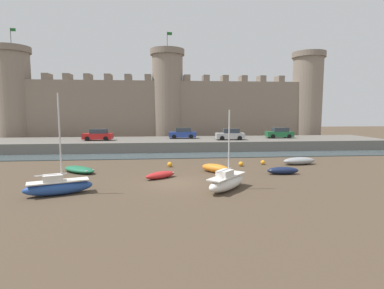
{
  "coord_description": "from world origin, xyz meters",
  "views": [
    {
      "loc": [
        -0.93,
        -23.07,
        5.64
      ],
      "look_at": [
        1.79,
        4.74,
        2.5
      ],
      "focal_mm": 28.0,
      "sensor_mm": 36.0,
      "label": 1
    }
  ],
  "objects_px": {
    "rowboat_near_channel_right": "(216,168)",
    "sailboat_foreground_right": "(227,181)",
    "car_quay_west": "(183,133)",
    "car_quay_centre_east": "(280,133)",
    "car_quay_east": "(230,134)",
    "sailboat_foreground_left": "(58,186)",
    "rowboat_foreground_centre": "(79,169)",
    "rowboat_midflat_left": "(160,175)",
    "rowboat_midflat_centre": "(283,170)",
    "rowboat_near_channel_left": "(299,161)",
    "mooring_buoy_off_centre": "(241,164)",
    "mooring_buoy_mid_mud": "(170,164)",
    "mooring_buoy_near_shore": "(263,162)",
    "car_quay_centre_west": "(98,135)"
  },
  "relations": [
    {
      "from": "mooring_buoy_near_shore",
      "to": "car_quay_centre_west",
      "type": "bearing_deg",
      "value": 146.18
    },
    {
      "from": "rowboat_midflat_left",
      "to": "mooring_buoy_off_centre",
      "type": "bearing_deg",
      "value": 30.4
    },
    {
      "from": "car_quay_west",
      "to": "car_quay_centre_east",
      "type": "xyz_separation_m",
      "value": [
        14.99,
        -0.78,
        0.0
      ]
    },
    {
      "from": "car_quay_centre_west",
      "to": "mooring_buoy_mid_mud",
      "type": "bearing_deg",
      "value": -54.07
    },
    {
      "from": "sailboat_foreground_left",
      "to": "car_quay_east",
      "type": "relative_size",
      "value": 1.64
    },
    {
      "from": "rowboat_foreground_centre",
      "to": "rowboat_midflat_left",
      "type": "bearing_deg",
      "value": -22.87
    },
    {
      "from": "sailboat_foreground_left",
      "to": "car_quay_west",
      "type": "distance_m",
      "value": 26.92
    },
    {
      "from": "rowboat_near_channel_left",
      "to": "car_quay_east",
      "type": "xyz_separation_m",
      "value": [
        -4.57,
        12.59,
        1.84
      ]
    },
    {
      "from": "rowboat_near_channel_left",
      "to": "mooring_buoy_off_centre",
      "type": "bearing_deg",
      "value": -176.7
    },
    {
      "from": "rowboat_near_channel_right",
      "to": "mooring_buoy_near_shore",
      "type": "bearing_deg",
      "value": 32.14
    },
    {
      "from": "rowboat_midflat_centre",
      "to": "mooring_buoy_mid_mud",
      "type": "bearing_deg",
      "value": 155.94
    },
    {
      "from": "rowboat_midflat_centre",
      "to": "rowboat_near_channel_left",
      "type": "bearing_deg",
      "value": 51.09
    },
    {
      "from": "sailboat_foreground_left",
      "to": "mooring_buoy_off_centre",
      "type": "relative_size",
      "value": 14.1
    },
    {
      "from": "rowboat_foreground_centre",
      "to": "car_quay_east",
      "type": "distance_m",
      "value": 22.83
    },
    {
      "from": "rowboat_near_channel_right",
      "to": "sailboat_foreground_left",
      "type": "relative_size",
      "value": 0.43
    },
    {
      "from": "car_quay_centre_east",
      "to": "car_quay_east",
      "type": "bearing_deg",
      "value": -165.58
    },
    {
      "from": "sailboat_foreground_left",
      "to": "rowboat_midflat_left",
      "type": "bearing_deg",
      "value": 31.87
    },
    {
      "from": "mooring_buoy_near_shore",
      "to": "car_quay_centre_west",
      "type": "distance_m",
      "value": 23.76
    },
    {
      "from": "mooring_buoy_near_shore",
      "to": "car_quay_centre_east",
      "type": "xyz_separation_m",
      "value": [
        7.5,
        14.36,
        2.01
      ]
    },
    {
      "from": "sailboat_foreground_right",
      "to": "car_quay_west",
      "type": "distance_m",
      "value": 24.93
    },
    {
      "from": "rowboat_near_channel_left",
      "to": "mooring_buoy_near_shore",
      "type": "xyz_separation_m",
      "value": [
        -3.82,
        0.36,
        -0.17
      ]
    },
    {
      "from": "sailboat_foreground_right",
      "to": "car_quay_west",
      "type": "xyz_separation_m",
      "value": [
        -1.52,
        24.83,
        1.62
      ]
    },
    {
      "from": "rowboat_foreground_centre",
      "to": "car_quay_centre_west",
      "type": "bearing_deg",
      "value": 95.38
    },
    {
      "from": "sailboat_foreground_left",
      "to": "mooring_buoy_near_shore",
      "type": "bearing_deg",
      "value": 29.08
    },
    {
      "from": "sailboat_foreground_right",
      "to": "car_quay_east",
      "type": "relative_size",
      "value": 1.38
    },
    {
      "from": "sailboat_foreground_right",
      "to": "car_quay_east",
      "type": "xyz_separation_m",
      "value": [
        5.21,
        21.92,
        1.62
      ]
    },
    {
      "from": "rowboat_near_channel_right",
      "to": "sailboat_foreground_right",
      "type": "height_order",
      "value": "sailboat_foreground_right"
    },
    {
      "from": "rowboat_near_channel_right",
      "to": "rowboat_midflat_left",
      "type": "xyz_separation_m",
      "value": [
        -5.03,
        -1.94,
        -0.1
      ]
    },
    {
      "from": "rowboat_midflat_centre",
      "to": "car_quay_centre_west",
      "type": "xyz_separation_m",
      "value": [
        -19.84,
        18.05,
        1.89
      ]
    },
    {
      "from": "rowboat_midflat_left",
      "to": "car_quay_west",
      "type": "xyz_separation_m",
      "value": [
        3.24,
        20.66,
        1.93
      ]
    },
    {
      "from": "rowboat_foreground_centre",
      "to": "mooring_buoy_off_centre",
      "type": "height_order",
      "value": "rowboat_foreground_centre"
    },
    {
      "from": "mooring_buoy_off_centre",
      "to": "mooring_buoy_mid_mud",
      "type": "xyz_separation_m",
      "value": [
        -7.26,
        0.32,
        0.01
      ]
    },
    {
      "from": "mooring_buoy_mid_mud",
      "to": "mooring_buoy_off_centre",
      "type": "bearing_deg",
      "value": -2.53
    },
    {
      "from": "sailboat_foreground_left",
      "to": "car_quay_centre_east",
      "type": "bearing_deg",
      "value": 43.91
    },
    {
      "from": "mooring_buoy_mid_mud",
      "to": "car_quay_east",
      "type": "relative_size",
      "value": 0.12
    },
    {
      "from": "rowboat_near_channel_left",
      "to": "rowboat_midflat_centre",
      "type": "relative_size",
      "value": 1.3
    },
    {
      "from": "sailboat_foreground_left",
      "to": "rowboat_midflat_centre",
      "type": "relative_size",
      "value": 2.37
    },
    {
      "from": "rowboat_midflat_left",
      "to": "mooring_buoy_mid_mud",
      "type": "relative_size",
      "value": 5.56
    },
    {
      "from": "car_quay_east",
      "to": "rowboat_near_channel_left",
      "type": "bearing_deg",
      "value": -70.04
    },
    {
      "from": "sailboat_foreground_left",
      "to": "mooring_buoy_near_shore",
      "type": "xyz_separation_m",
      "value": [
        17.56,
        9.77,
        -0.36
      ]
    },
    {
      "from": "rowboat_midflat_left",
      "to": "car_quay_centre_east",
      "type": "height_order",
      "value": "car_quay_centre_east"
    },
    {
      "from": "sailboat_foreground_left",
      "to": "rowboat_midflat_centre",
      "type": "bearing_deg",
      "value": 15.44
    },
    {
      "from": "rowboat_midflat_left",
      "to": "rowboat_foreground_centre",
      "type": "relative_size",
      "value": 0.72
    },
    {
      "from": "sailboat_foreground_right",
      "to": "car_quay_east",
      "type": "distance_m",
      "value": 22.59
    },
    {
      "from": "mooring_buoy_off_centre",
      "to": "car_quay_west",
      "type": "relative_size",
      "value": 0.12
    },
    {
      "from": "sailboat_foreground_left",
      "to": "car_quay_west",
      "type": "xyz_separation_m",
      "value": [
        10.08,
        24.91,
        1.65
      ]
    },
    {
      "from": "sailboat_foreground_right",
      "to": "car_quay_west",
      "type": "height_order",
      "value": "sailboat_foreground_right"
    },
    {
      "from": "rowboat_near_channel_left",
      "to": "rowboat_near_channel_right",
      "type": "xyz_separation_m",
      "value": [
        -9.51,
        -3.22,
        0.01
      ]
    },
    {
      "from": "rowboat_near_channel_right",
      "to": "mooring_buoy_off_centre",
      "type": "bearing_deg",
      "value": 42.31
    },
    {
      "from": "sailboat_foreground_left",
      "to": "car_quay_east",
      "type": "distance_m",
      "value": 27.74
    }
  ]
}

